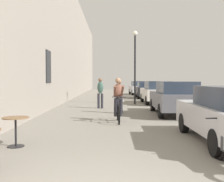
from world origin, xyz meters
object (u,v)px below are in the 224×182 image
Objects in this scene: parked_car_fifth at (138,88)px; cafe_table_mid at (16,125)px; parked_car_second at (175,97)px; cyclist_on_bicycle at (118,101)px; parked_car_third at (157,92)px; pedestrian_near at (119,94)px; parked_car_fourth at (146,90)px; pedestrian_mid at (100,91)px; street_lamp at (135,58)px.

cafe_table_mid is at bearing -102.99° from parked_car_fifth.
cafe_table_mid is 8.14m from parked_car_second.
cyclist_on_bicycle is 0.40× the size of parked_car_third.
cyclist_on_bicycle reaches higher than pedestrian_near.
cyclist_on_bicycle is at bearing -109.56° from parked_car_third.
parked_car_third is at bearing 88.16° from parked_car_second.
pedestrian_near is 17.23m from parked_car_fifth.
parked_car_third reaches higher than cafe_table_mid.
parked_car_second is 11.80m from parked_car_fourth.
pedestrian_mid is 0.40× the size of parked_car_third.
parked_car_fifth is (-0.04, 11.57, -0.02)m from parked_car_third.
pedestrian_near is at bearing -103.89° from parked_car_fourth.
parked_car_second reaches higher than parked_car_fifth.
parked_car_fourth is (0.21, 11.80, -0.05)m from parked_car_second.
cafe_table_mid is 0.44× the size of pedestrian_near.
street_lamp is 1.12× the size of parked_car_third.
parked_car_fifth is at bearing 90.18° from parked_car_third.
pedestrian_mid is (-0.87, 5.07, 0.17)m from cyclist_on_bicycle.
parked_car_fifth is at bearing 75.72° from pedestrian_mid.
parked_car_second is at bearing -12.11° from pedestrian_near.
parked_car_fourth is 5.77m from parked_car_fifth.
street_lamp is (2.23, 2.72, 2.12)m from pedestrian_mid.
parked_car_fourth reaches higher than cafe_table_mid.
parked_car_third is at bearing 65.62° from cafe_table_mid.
parked_car_second is 6.00m from parked_car_third.
parked_car_third is 1.02× the size of parked_car_fifth.
pedestrian_near is 11.59m from parked_car_fourth.
pedestrian_near is 5.67m from street_lamp.
pedestrian_mid is (-1.00, 2.37, 0.06)m from pedestrian_near.
parked_car_second is 1.07× the size of parked_car_fourth.
cafe_table_mid is 7.26m from pedestrian_near.
cyclist_on_bicycle is at bearing -98.25° from parked_car_fifth.
parked_car_second is (1.34, -5.64, -2.30)m from street_lamp.
street_lamp is 1.18× the size of parked_car_fourth.
pedestrian_mid is 4.11m from street_lamp.
pedestrian_near is at bearing -103.60° from street_lamp.
pedestrian_mid is (1.75, 9.08, 0.46)m from cafe_table_mid.
pedestrian_mid reaches higher than cafe_table_mid.
parked_car_fifth reaches higher than parked_car_fourth.
cyclist_on_bicycle reaches higher than parked_car_fourth.
street_lamp reaches higher than parked_car_third.
pedestrian_mid is 0.36× the size of street_lamp.
pedestrian_near is at bearing 167.89° from parked_car_second.
parked_car_second reaches higher than parked_car_third.
parked_car_fourth is (1.55, 6.16, -2.35)m from street_lamp.
pedestrian_mid reaches higher than pedestrian_near.
pedestrian_near is (0.13, 2.70, 0.12)m from cyclist_on_bicycle.
street_lamp is (3.98, 11.80, 2.59)m from cafe_table_mid.
cyclist_on_bicycle is 1.07× the size of pedestrian_near.
street_lamp is 6.24m from parked_car_second.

